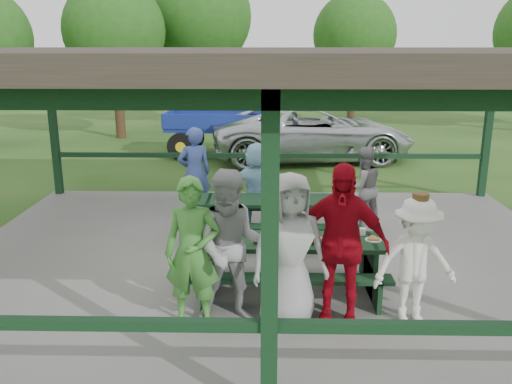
{
  "coord_description": "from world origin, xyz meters",
  "views": [
    {
      "loc": [
        -0.02,
        -8.1,
        3.4
      ],
      "look_at": [
        -0.19,
        -0.3,
        1.27
      ],
      "focal_mm": 38.0,
      "sensor_mm": 36.0,
      "label": 1
    }
  ],
  "objects_px": {
    "contestant_green": "(192,253)",
    "spectator_blue": "(195,173)",
    "contestant_red": "(339,244)",
    "contestant_grey_left": "(232,248)",
    "pickup_truck": "(312,133)",
    "spectator_grey": "(363,187)",
    "contestant_white_fedora": "(415,262)",
    "picnic_table_near": "(289,259)",
    "spectator_lblue": "(257,185)",
    "contestant_grey_mid": "(289,250)",
    "picnic_table_far": "(278,214)",
    "farm_trailer": "(218,132)"
  },
  "relations": [
    {
      "from": "contestant_green",
      "to": "spectator_blue",
      "type": "xyz_separation_m",
      "value": [
        -0.53,
        4.22,
        -0.02
      ]
    },
    {
      "from": "contestant_red",
      "to": "spectator_blue",
      "type": "distance_m",
      "value": 4.69
    },
    {
      "from": "contestant_grey_left",
      "to": "pickup_truck",
      "type": "height_order",
      "value": "contestant_grey_left"
    },
    {
      "from": "contestant_grey_left",
      "to": "spectator_grey",
      "type": "height_order",
      "value": "contestant_grey_left"
    },
    {
      "from": "contestant_grey_left",
      "to": "contestant_white_fedora",
      "type": "height_order",
      "value": "contestant_grey_left"
    },
    {
      "from": "picnic_table_near",
      "to": "spectator_lblue",
      "type": "xyz_separation_m",
      "value": [
        -0.49,
        2.75,
        0.33
      ]
    },
    {
      "from": "contestant_green",
      "to": "contestant_grey_left",
      "type": "xyz_separation_m",
      "value": [
        0.47,
        0.09,
        0.04
      ]
    },
    {
      "from": "spectator_lblue",
      "to": "contestant_grey_mid",
      "type": "bearing_deg",
      "value": 90.87
    },
    {
      "from": "contestant_grey_mid",
      "to": "spectator_lblue",
      "type": "distance_m",
      "value": 3.68
    },
    {
      "from": "contestant_white_fedora",
      "to": "spectator_blue",
      "type": "bearing_deg",
      "value": 118.94
    },
    {
      "from": "picnic_table_near",
      "to": "pickup_truck",
      "type": "distance_m",
      "value": 9.4
    },
    {
      "from": "picnic_table_near",
      "to": "contestant_green",
      "type": "bearing_deg",
      "value": -141.32
    },
    {
      "from": "contestant_red",
      "to": "spectator_blue",
      "type": "xyz_separation_m",
      "value": [
        -2.28,
        4.1,
        -0.1
      ]
    },
    {
      "from": "picnic_table_far",
      "to": "pickup_truck",
      "type": "relative_size",
      "value": 0.45
    },
    {
      "from": "picnic_table_far",
      "to": "spectator_blue",
      "type": "bearing_deg",
      "value": 141.34
    },
    {
      "from": "contestant_grey_mid",
      "to": "contestant_red",
      "type": "height_order",
      "value": "contestant_red"
    },
    {
      "from": "farm_trailer",
      "to": "contestant_grey_mid",
      "type": "bearing_deg",
      "value": -77.59
    },
    {
      "from": "contestant_red",
      "to": "spectator_lblue",
      "type": "bearing_deg",
      "value": 118.64
    },
    {
      "from": "spectator_grey",
      "to": "contestant_red",
      "type": "bearing_deg",
      "value": 56.55
    },
    {
      "from": "contestant_red",
      "to": "farm_trailer",
      "type": "bearing_deg",
      "value": 114.92
    },
    {
      "from": "pickup_truck",
      "to": "picnic_table_far",
      "type": "bearing_deg",
      "value": 163.79
    },
    {
      "from": "contestant_green",
      "to": "spectator_grey",
      "type": "xyz_separation_m",
      "value": [
        2.64,
        3.72,
        -0.16
      ]
    },
    {
      "from": "spectator_lblue",
      "to": "spectator_grey",
      "type": "height_order",
      "value": "spectator_lblue"
    },
    {
      "from": "spectator_lblue",
      "to": "picnic_table_near",
      "type": "bearing_deg",
      "value": 93.91
    },
    {
      "from": "contestant_red",
      "to": "farm_trailer",
      "type": "xyz_separation_m",
      "value": [
        -2.43,
        10.79,
        -0.36
      ]
    },
    {
      "from": "picnic_table_near",
      "to": "picnic_table_far",
      "type": "distance_m",
      "value": 2.0
    },
    {
      "from": "contestant_white_fedora",
      "to": "pickup_truck",
      "type": "relative_size",
      "value": 0.27
    },
    {
      "from": "contestant_grey_mid",
      "to": "spectator_lblue",
      "type": "bearing_deg",
      "value": 83.19
    },
    {
      "from": "contestant_green",
      "to": "picnic_table_near",
      "type": "bearing_deg",
      "value": 43.87
    },
    {
      "from": "picnic_table_near",
      "to": "pickup_truck",
      "type": "xyz_separation_m",
      "value": [
        1.04,
        9.34,
        0.26
      ]
    },
    {
      "from": "contestant_grey_mid",
      "to": "spectator_grey",
      "type": "bearing_deg",
      "value": 53.89
    },
    {
      "from": "contestant_grey_left",
      "to": "spectator_lblue",
      "type": "bearing_deg",
      "value": 80.97
    },
    {
      "from": "picnic_table_far",
      "to": "contestant_red",
      "type": "height_order",
      "value": "contestant_red"
    },
    {
      "from": "contestant_green",
      "to": "contestant_white_fedora",
      "type": "distance_m",
      "value": 2.66
    },
    {
      "from": "contestant_green",
      "to": "spectator_grey",
      "type": "height_order",
      "value": "contestant_green"
    },
    {
      "from": "picnic_table_far",
      "to": "pickup_truck",
      "type": "bearing_deg",
      "value": 80.99
    },
    {
      "from": "contestant_green",
      "to": "spectator_lblue",
      "type": "distance_m",
      "value": 3.76
    },
    {
      "from": "contestant_white_fedora",
      "to": "picnic_table_far",
      "type": "bearing_deg",
      "value": 110.43
    },
    {
      "from": "spectator_blue",
      "to": "spectator_grey",
      "type": "height_order",
      "value": "spectator_blue"
    },
    {
      "from": "spectator_blue",
      "to": "picnic_table_near",
      "type": "bearing_deg",
      "value": 94.97
    },
    {
      "from": "picnic_table_far",
      "to": "contestant_grey_mid",
      "type": "height_order",
      "value": "contestant_grey_mid"
    },
    {
      "from": "contestant_white_fedora",
      "to": "farm_trailer",
      "type": "distance_m",
      "value": 11.33
    },
    {
      "from": "picnic_table_near",
      "to": "spectator_blue",
      "type": "relative_size",
      "value": 1.44
    },
    {
      "from": "picnic_table_far",
      "to": "contestant_grey_mid",
      "type": "relative_size",
      "value": 1.44
    },
    {
      "from": "contestant_white_fedora",
      "to": "contestant_grey_mid",
      "type": "bearing_deg",
      "value": 172.93
    },
    {
      "from": "contestant_red",
      "to": "contestant_grey_left",
      "type": "bearing_deg",
      "value": -166.45
    },
    {
      "from": "farm_trailer",
      "to": "contestant_red",
      "type": "bearing_deg",
      "value": -74.47
    },
    {
      "from": "contestant_red",
      "to": "pickup_truck",
      "type": "height_order",
      "value": "contestant_red"
    },
    {
      "from": "spectator_blue",
      "to": "pickup_truck",
      "type": "bearing_deg",
      "value": -137.15
    },
    {
      "from": "pickup_truck",
      "to": "spectator_grey",
      "type": "bearing_deg",
      "value": 176.42
    }
  ]
}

